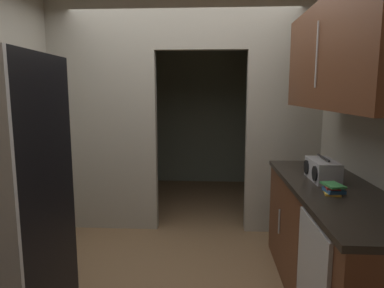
{
  "coord_description": "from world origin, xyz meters",
  "views": [
    {
      "loc": [
        0.32,
        -2.58,
        1.6
      ],
      "look_at": [
        0.12,
        0.79,
        1.09
      ],
      "focal_mm": 31.83,
      "sensor_mm": 36.0,
      "label": 1
    }
  ],
  "objects": [
    {
      "name": "kitchen_partition",
      "position": [
        -0.06,
        1.28,
        1.5
      ],
      "size": [
        3.06,
        0.12,
        2.77
      ],
      "color": "#ADA899",
      "rests_on": "ground"
    },
    {
      "name": "book_stack",
      "position": [
        1.15,
        -0.29,
        0.95
      ],
      "size": [
        0.14,
        0.18,
        0.07
      ],
      "color": "gold",
      "rests_on": "lower_cabinet_run"
    },
    {
      "name": "ground",
      "position": [
        0.0,
        0.0,
        0.0
      ],
      "size": [
        20.0,
        20.0,
        0.0
      ],
      "primitive_type": "plane",
      "color": "brown"
    },
    {
      "name": "lower_cabinet_run",
      "position": [
        1.22,
        -0.13,
        0.46
      ],
      "size": [
        0.62,
        1.95,
        0.92
      ],
      "color": "brown",
      "rests_on": "ground"
    },
    {
      "name": "upper_cabinet_counterside",
      "position": [
        1.22,
        -0.13,
        1.86
      ],
      "size": [
        0.36,
        1.76,
        0.75
      ],
      "color": "brown"
    },
    {
      "name": "boombox",
      "position": [
        1.19,
        0.08,
        1.0
      ],
      "size": [
        0.19,
        0.38,
        0.19
      ],
      "color": "#B2B2B7",
      "rests_on": "lower_cabinet_run"
    },
    {
      "name": "adjoining_room_shell",
      "position": [
        0.0,
        2.85,
        1.39
      ],
      "size": [
        3.06,
        2.28,
        2.77
      ],
      "color": "gray",
      "rests_on": "ground"
    }
  ]
}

